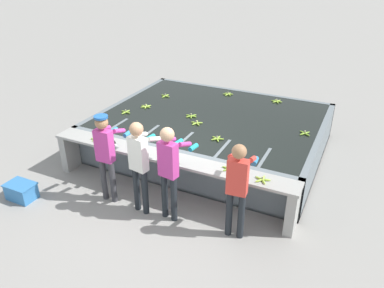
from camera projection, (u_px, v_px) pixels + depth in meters
name	position (u px, v px, depth m)	size (l,w,h in m)	color
ground_plane	(162.00, 201.00, 7.07)	(80.00, 80.00, 0.00)	gray
wash_tank	(212.00, 132.00, 8.79)	(4.93, 3.92, 0.86)	slate
work_ledge	(166.00, 167.00, 6.96)	(4.93, 0.45, 0.86)	#9E9E99
worker_0	(106.00, 150.00, 6.66)	(0.41, 0.72, 1.72)	#38383D
worker_1	(140.00, 159.00, 6.34)	(0.48, 0.74, 1.75)	#1E2328
worker_2	(169.00, 165.00, 6.16)	(0.47, 0.74, 1.75)	#1E2328
worker_3	(238.00, 182.00, 5.78)	(0.45, 0.73, 1.69)	#1E2328
banana_bunch_floating_0	(191.00, 116.00, 8.51)	(0.28, 0.27, 0.08)	#7FAD33
banana_bunch_floating_1	(126.00, 112.00, 8.72)	(0.28, 0.28, 0.08)	#93BC3D
banana_bunch_floating_2	(217.00, 139.00, 7.47)	(0.28, 0.27, 0.08)	#8CB738
banana_bunch_floating_3	(305.00, 133.00, 7.69)	(0.25, 0.25, 0.08)	#7FAD33
banana_bunch_floating_4	(197.00, 123.00, 8.15)	(0.27, 0.28, 0.08)	#93BC3D
banana_bunch_floating_5	(146.00, 106.00, 9.04)	(0.28, 0.27, 0.08)	#9EC642
banana_bunch_floating_6	(165.00, 96.00, 9.70)	(0.28, 0.28, 0.08)	#8CB738
banana_bunch_floating_7	(228.00, 94.00, 9.83)	(0.27, 0.28, 0.08)	#93BC3D
banana_bunch_floating_8	(277.00, 101.00, 9.35)	(0.28, 0.26, 0.08)	#93BC3D
banana_bunch_ledge_0	(98.00, 139.00, 7.46)	(0.27, 0.28, 0.08)	#93BC3D
banana_bunch_ledge_1	(262.00, 180.00, 6.11)	(0.28, 0.26, 0.08)	#9EC642
banana_bunch_ledge_2	(230.00, 168.00, 6.43)	(0.28, 0.26, 0.08)	#7FAD33
knife_0	(115.00, 144.00, 7.28)	(0.27, 0.26, 0.02)	silver
crate	(21.00, 191.00, 7.07)	(0.55, 0.39, 0.32)	#3375B7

